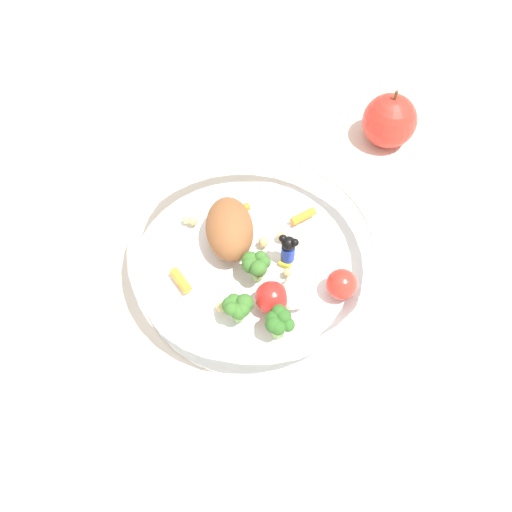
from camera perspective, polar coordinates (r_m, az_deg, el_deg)
ground_plane at (r=0.62m, az=-0.49°, el=-2.61°), size 2.40×2.40×0.00m
food_container at (r=0.61m, az=0.10°, el=-0.13°), size 0.26×0.26×0.06m
loose_apple at (r=0.75m, az=12.88°, el=12.73°), size 0.07×0.07×0.08m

